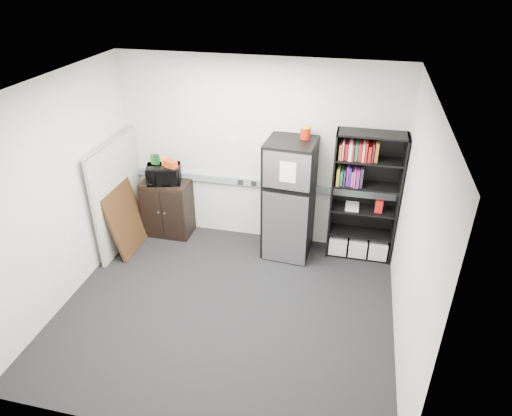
# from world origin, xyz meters

# --- Properties ---
(floor) EXTENTS (4.00, 4.00, 0.00)m
(floor) POSITION_xyz_m (0.00, 0.00, 0.00)
(floor) COLOR black
(floor) RESTS_ON ground
(wall_back) EXTENTS (4.00, 0.02, 2.70)m
(wall_back) POSITION_xyz_m (0.00, 1.75, 1.35)
(wall_back) COLOR silver
(wall_back) RESTS_ON floor
(wall_right) EXTENTS (0.02, 3.50, 2.70)m
(wall_right) POSITION_xyz_m (2.00, 0.00, 1.35)
(wall_right) COLOR silver
(wall_right) RESTS_ON floor
(wall_left) EXTENTS (0.02, 3.50, 2.70)m
(wall_left) POSITION_xyz_m (-2.00, 0.00, 1.35)
(wall_left) COLOR silver
(wall_left) RESTS_ON floor
(ceiling) EXTENTS (4.00, 3.50, 0.02)m
(ceiling) POSITION_xyz_m (0.00, 0.00, 2.70)
(ceiling) COLOR white
(ceiling) RESTS_ON wall_back
(electrical_raceway) EXTENTS (3.92, 0.05, 0.10)m
(electrical_raceway) POSITION_xyz_m (0.00, 1.72, 0.90)
(electrical_raceway) COLOR gray
(electrical_raceway) RESTS_ON wall_back
(wall_note) EXTENTS (0.14, 0.00, 0.10)m
(wall_note) POSITION_xyz_m (-0.35, 1.74, 1.55)
(wall_note) COLOR white
(wall_note) RESTS_ON wall_back
(bookshelf) EXTENTS (0.90, 0.34, 1.85)m
(bookshelf) POSITION_xyz_m (1.53, 1.57, 0.91)
(bookshelf) COLOR black
(bookshelf) RESTS_ON floor
(cubicle_partition) EXTENTS (0.06, 1.30, 1.62)m
(cubicle_partition) POSITION_xyz_m (-1.90, 1.08, 0.81)
(cubicle_partition) COLOR #A7A394
(cubicle_partition) RESTS_ON floor
(cabinet) EXTENTS (0.70, 0.47, 0.88)m
(cabinet) POSITION_xyz_m (-1.35, 1.50, 0.44)
(cabinet) COLOR black
(cabinet) RESTS_ON floor
(microwave) EXTENTS (0.56, 0.46, 0.27)m
(microwave) POSITION_xyz_m (-1.35, 1.48, 1.01)
(microwave) COLOR black
(microwave) RESTS_ON cabinet
(snack_box_a) EXTENTS (0.08, 0.06, 0.15)m
(snack_box_a) POSITION_xyz_m (-1.50, 1.52, 1.22)
(snack_box_a) COLOR #235418
(snack_box_a) RESTS_ON microwave
(snack_box_b) EXTENTS (0.08, 0.06, 0.15)m
(snack_box_b) POSITION_xyz_m (-1.45, 1.52, 1.22)
(snack_box_b) COLOR #0C3715
(snack_box_b) RESTS_ON microwave
(snack_box_c) EXTENTS (0.08, 0.07, 0.14)m
(snack_box_c) POSITION_xyz_m (-1.34, 1.52, 1.21)
(snack_box_c) COLOR orange
(snack_box_c) RESTS_ON microwave
(snack_bag) EXTENTS (0.20, 0.15, 0.10)m
(snack_bag) POSITION_xyz_m (-1.22, 1.47, 1.19)
(snack_bag) COLOR #C43E13
(snack_bag) RESTS_ON microwave
(refrigerator) EXTENTS (0.69, 0.71, 1.71)m
(refrigerator) POSITION_xyz_m (0.52, 1.42, 0.85)
(refrigerator) COLOR black
(refrigerator) RESTS_ON floor
(coffee_can) EXTENTS (0.14, 0.14, 0.18)m
(coffee_can) POSITION_xyz_m (0.68, 1.55, 1.80)
(coffee_can) COLOR #A01A07
(coffee_can) RESTS_ON refrigerator
(framed_poster) EXTENTS (0.27, 0.77, 0.98)m
(framed_poster) POSITION_xyz_m (-1.77, 0.97, 0.50)
(framed_poster) COLOR #301D0D
(framed_poster) RESTS_ON floor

